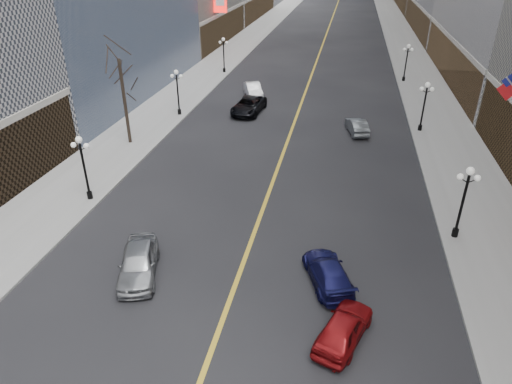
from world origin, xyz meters
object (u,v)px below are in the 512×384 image
at_px(streetlamp_east_2, 425,102).
at_px(streetlamp_west_3, 224,51).
at_px(car_sb_far, 357,126).
at_px(streetlamp_west_1, 83,162).
at_px(car_nb_near, 138,262).
at_px(car_nb_far, 249,105).
at_px(streetlamp_east_3, 407,59).
at_px(car_sb_mid, 344,328).
at_px(car_nb_mid, 253,90).
at_px(streetlamp_east_1, 464,196).
at_px(streetlamp_west_2, 177,88).
at_px(car_sb_near, 328,272).

xyz_separation_m(streetlamp_east_2, streetlamp_west_3, (-23.60, 18.00, 0.00)).
bearing_deg(car_sb_far, streetlamp_west_1, 29.26).
bearing_deg(car_nb_near, car_nb_far, 71.98).
xyz_separation_m(streetlamp_east_3, car_sb_mid, (-6.28, -45.35, -2.21)).
bearing_deg(car_sb_far, car_nb_far, -32.21).
distance_m(car_nb_mid, car_sb_far, 15.23).
bearing_deg(car_nb_near, car_sb_mid, -30.98).
distance_m(streetlamp_east_1, streetlamp_west_1, 23.60).
xyz_separation_m(streetlamp_west_1, car_sb_far, (17.80, 16.48, -2.23)).
bearing_deg(car_nb_near, streetlamp_west_3, 81.10).
bearing_deg(streetlamp_west_2, car_sb_far, -4.86).
bearing_deg(car_nb_far, streetlamp_east_2, -2.11).
bearing_deg(streetlamp_west_1, streetlamp_west_2, 90.00).
height_order(streetlamp_west_1, streetlamp_west_2, same).
distance_m(streetlamp_west_1, car_sb_far, 24.37).
bearing_deg(streetlamp_west_2, streetlamp_east_1, -37.33).
bearing_deg(car_sb_near, car_sb_mid, 82.96).
bearing_deg(streetlamp_east_3, car_nb_mid, -150.73).
relative_size(streetlamp_east_1, streetlamp_west_1, 1.00).
xyz_separation_m(streetlamp_west_3, car_sb_near, (16.42, -41.56, -2.25)).
height_order(streetlamp_east_3, car_sb_mid, streetlamp_east_3).
relative_size(streetlamp_east_2, car_nb_mid, 1.00).
distance_m(car_nb_near, car_nb_mid, 33.00).
relative_size(streetlamp_east_1, streetlamp_west_2, 1.00).
bearing_deg(car_nb_mid, car_sb_mid, -93.74).
bearing_deg(streetlamp_west_1, car_sb_mid, -28.37).
relative_size(streetlamp_west_3, car_sb_mid, 1.12).
height_order(streetlamp_east_2, streetlamp_east_3, same).
height_order(streetlamp_west_2, car_sb_far, streetlamp_west_2).
xyz_separation_m(car_sb_mid, car_sb_far, (0.49, 25.84, -0.02)).
height_order(streetlamp_east_3, streetlamp_west_2, same).
xyz_separation_m(streetlamp_east_2, car_sb_far, (-5.80, -1.52, -2.23)).
xyz_separation_m(streetlamp_east_2, car_nb_far, (-16.82, 2.21, -2.11)).
distance_m(streetlamp_east_3, streetlamp_west_3, 23.60).
relative_size(streetlamp_east_3, car_sb_far, 1.11).
xyz_separation_m(streetlamp_west_3, car_nb_mid, (6.04, -9.84, -2.15)).
bearing_deg(car_sb_mid, streetlamp_east_3, -77.91).
distance_m(car_nb_mid, car_sb_near, 33.37).
relative_size(streetlamp_west_2, car_nb_far, 0.79).
relative_size(car_nb_near, car_sb_mid, 1.16).
bearing_deg(car_nb_near, car_nb_mid, 73.32).
relative_size(car_nb_mid, car_nb_far, 0.79).
height_order(streetlamp_east_1, streetlamp_west_2, same).
height_order(streetlamp_west_2, streetlamp_west_3, same).
bearing_deg(streetlamp_west_3, streetlamp_west_1, -90.00).
xyz_separation_m(streetlamp_east_2, car_nb_near, (-16.97, -24.83, -2.10)).
bearing_deg(car_nb_mid, streetlamp_east_3, 7.92).
distance_m(streetlamp_west_2, car_sb_near, 28.81).
distance_m(streetlamp_west_1, car_sb_mid, 19.80).
xyz_separation_m(streetlamp_east_1, car_sb_mid, (-6.28, -9.35, -2.21)).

